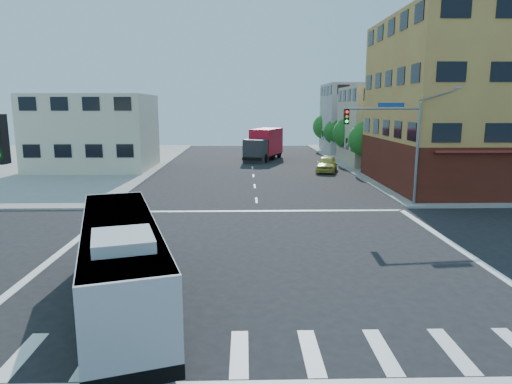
{
  "coord_description": "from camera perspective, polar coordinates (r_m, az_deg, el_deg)",
  "views": [
    {
      "loc": [
        -0.82,
        -19.63,
        6.75
      ],
      "look_at": [
        -0.27,
        3.13,
        2.47
      ],
      "focal_mm": 32.0,
      "sensor_mm": 36.0,
      "label": 1
    }
  ],
  "objects": [
    {
      "name": "corner_building_ne",
      "position": [
        43.42,
        27.56,
        8.32
      ],
      "size": [
        18.1,
        15.44,
        14.0
      ],
      "color": "#BA9743",
      "rests_on": "ground"
    },
    {
      "name": "street_tree_b",
      "position": [
        57.07,
        11.6,
        7.42
      ],
      "size": [
        3.8,
        3.8,
        5.79
      ],
      "color": "#341D13",
      "rests_on": "ground"
    },
    {
      "name": "parked_car",
      "position": [
        48.42,
        8.83,
        3.5
      ],
      "size": [
        3.17,
        5.21,
        1.66
      ],
      "primitive_type": "imported",
      "rotation": [
        0.0,
        0.0,
        -0.27
      ],
      "color": "#D1C652",
      "rests_on": "ground"
    },
    {
      "name": "building_east_near",
      "position": [
        56.53,
        17.14,
        7.9
      ],
      "size": [
        12.06,
        10.06,
        9.0
      ],
      "color": "tan",
      "rests_on": "ground"
    },
    {
      "name": "street_tree_a",
      "position": [
        49.32,
        13.66,
        6.67
      ],
      "size": [
        3.6,
        3.6,
        5.53
      ],
      "color": "#341D13",
      "rests_on": "ground"
    },
    {
      "name": "street_tree_d",
      "position": [
        72.73,
        8.78,
        8.26
      ],
      "size": [
        4.0,
        4.0,
        6.03
      ],
      "color": "#341D13",
      "rests_on": "ground"
    },
    {
      "name": "signal_mast_ne",
      "position": [
        31.87,
        16.84,
        7.01
      ],
      "size": [
        7.91,
        1.13,
        8.07
      ],
      "color": "slate",
      "rests_on": "ground"
    },
    {
      "name": "ground",
      "position": [
        20.77,
        0.96,
        -8.32
      ],
      "size": [
        120.0,
        120.0,
        0.0
      ],
      "primitive_type": "plane",
      "color": "black",
      "rests_on": "ground"
    },
    {
      "name": "building_west",
      "position": [
        52.26,
        -19.6,
        7.03
      ],
      "size": [
        12.06,
        10.06,
        8.0
      ],
      "color": "beige",
      "rests_on": "ground"
    },
    {
      "name": "box_truck",
      "position": [
        58.47,
        0.99,
        5.9
      ],
      "size": [
        5.48,
        9.07,
        3.94
      ],
      "rotation": [
        0.0,
        0.0,
        -0.37
      ],
      "color": "#2A2B2F",
      "rests_on": "ground"
    },
    {
      "name": "transit_bus",
      "position": [
        16.27,
        -16.5,
        -8.26
      ],
      "size": [
        5.53,
        11.24,
        3.27
      ],
      "rotation": [
        0.0,
        0.0,
        0.3
      ],
      "color": "black",
      "rests_on": "ground"
    },
    {
      "name": "building_east_far",
      "position": [
        69.93,
        13.53,
        8.93
      ],
      "size": [
        12.06,
        10.06,
        10.0
      ],
      "color": "#ACACA6",
      "rests_on": "ground"
    },
    {
      "name": "street_tree_c",
      "position": [
        64.89,
        10.01,
        7.58
      ],
      "size": [
        3.4,
        3.4,
        5.29
      ],
      "color": "#341D13",
      "rests_on": "ground"
    }
  ]
}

